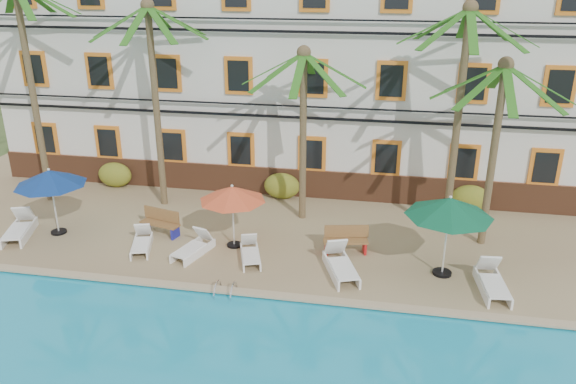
% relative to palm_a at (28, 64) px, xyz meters
% --- Properties ---
extents(ground, '(100.00, 100.00, 0.00)m').
position_rel_palm_a_xyz_m(ground, '(9.18, -4.70, -5.81)').
color(ground, '#384C23').
rests_on(ground, ground).
extents(pool_deck, '(30.00, 12.00, 0.25)m').
position_rel_palm_a_xyz_m(pool_deck, '(9.18, 0.30, -5.69)').
color(pool_deck, tan).
rests_on(pool_deck, ground).
extents(pool_coping, '(30.00, 0.35, 0.06)m').
position_rel_palm_a_xyz_m(pool_coping, '(9.18, -5.60, -5.53)').
color(pool_coping, tan).
rests_on(pool_coping, pool_deck).
extents(hotel_building, '(25.40, 6.44, 10.22)m').
position_rel_palm_a_xyz_m(hotel_building, '(9.18, 5.28, -0.44)').
color(hotel_building, silver).
rests_on(hotel_building, pool_deck).
extents(palm_a, '(4.44, 4.44, 8.73)m').
position_rel_palm_a_xyz_m(palm_a, '(0.00, 0.00, 0.00)').
color(palm_a, brown).
rests_on(palm_a, pool_deck).
extents(palm_b, '(4.44, 4.44, 7.99)m').
position_rel_palm_a_xyz_m(palm_b, '(4.86, 0.47, -0.42)').
color(palm_b, brown).
rests_on(palm_b, pool_deck).
extents(palm_c, '(4.44, 4.44, 6.51)m').
position_rel_palm_a_xyz_m(palm_c, '(10.63, 0.14, -1.29)').
color(palm_c, brown).
rests_on(palm_c, pool_deck).
extents(palm_d, '(4.44, 4.44, 8.06)m').
position_rel_palm_a_xyz_m(palm_d, '(15.98, -0.16, -0.38)').
color(palm_d, brown).
rests_on(palm_d, pool_deck).
extents(palm_e, '(4.44, 4.44, 6.44)m').
position_rel_palm_a_xyz_m(palm_e, '(17.16, -0.85, -1.33)').
color(palm_e, brown).
rests_on(palm_e, pool_deck).
extents(shrub_left, '(1.50, 0.90, 1.10)m').
position_rel_palm_a_xyz_m(shrub_left, '(2.01, 1.90, -5.01)').
color(shrub_left, '#2B5B1A').
rests_on(shrub_left, pool_deck).
extents(shrub_mid, '(1.50, 0.90, 1.10)m').
position_rel_palm_a_xyz_m(shrub_mid, '(9.49, 1.90, -5.01)').
color(shrub_mid, '#2B5B1A').
rests_on(shrub_mid, pool_deck).
extents(shrub_right, '(1.50, 0.90, 1.10)m').
position_rel_palm_a_xyz_m(shrub_right, '(17.04, 1.90, -5.01)').
color(shrub_right, '#2B5B1A').
rests_on(shrub_right, pool_deck).
extents(umbrella_blue, '(2.50, 2.50, 2.50)m').
position_rel_palm_a_xyz_m(umbrella_blue, '(2.14, -2.87, -3.44)').
color(umbrella_blue, black).
rests_on(umbrella_blue, pool_deck).
extents(umbrella_red, '(2.27, 2.27, 2.28)m').
position_rel_palm_a_xyz_m(umbrella_red, '(8.70, -2.69, -3.62)').
color(umbrella_red, black).
rests_on(umbrella_red, pool_deck).
extents(umbrella_green, '(2.67, 2.67, 2.67)m').
position_rel_palm_a_xyz_m(umbrella_green, '(15.67, -3.36, -3.28)').
color(umbrella_green, black).
rests_on(umbrella_green, pool_deck).
extents(lounger_a, '(1.30, 2.14, 0.95)m').
position_rel_palm_a_xyz_m(lounger_a, '(0.94, -3.38, -5.25)').
color(lounger_a, white).
rests_on(lounger_a, pool_deck).
extents(lounger_b, '(1.05, 1.75, 0.78)m').
position_rel_palm_a_xyz_m(lounger_b, '(5.66, -3.50, -5.31)').
color(lounger_b, white).
rests_on(lounger_b, pool_deck).
extents(lounger_c, '(1.11, 1.85, 0.82)m').
position_rel_palm_a_xyz_m(lounger_c, '(7.54, -3.54, -5.30)').
color(lounger_c, white).
rests_on(lounger_c, pool_deck).
extents(lounger_d, '(1.07, 1.73, 0.77)m').
position_rel_palm_a_xyz_m(lounger_d, '(9.50, -3.56, -5.31)').
color(lounger_d, white).
rests_on(lounger_d, pool_deck).
extents(lounger_e, '(1.39, 2.16, 0.96)m').
position_rel_palm_a_xyz_m(lounger_e, '(12.51, -3.91, -5.25)').
color(lounger_e, white).
rests_on(lounger_e, pool_deck).
extents(lounger_f, '(0.88, 2.01, 0.92)m').
position_rel_palm_a_xyz_m(lounger_f, '(17.05, -4.11, -5.26)').
color(lounger_f, white).
rests_on(lounger_f, pool_deck).
extents(bench_left, '(1.57, 0.84, 0.93)m').
position_rel_palm_a_xyz_m(bench_left, '(5.86, -2.24, -5.09)').
color(bench_left, olive).
rests_on(bench_left, pool_deck).
extents(bench_right, '(1.56, 0.77, 0.93)m').
position_rel_palm_a_xyz_m(bench_right, '(12.52, -2.40, -5.09)').
color(bench_right, olive).
rests_on(bench_right, pool_deck).
extents(pool_ladder, '(0.54, 0.74, 0.74)m').
position_rel_palm_a_xyz_m(pool_ladder, '(9.28, -5.70, -5.56)').
color(pool_ladder, silver).
rests_on(pool_ladder, ground).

